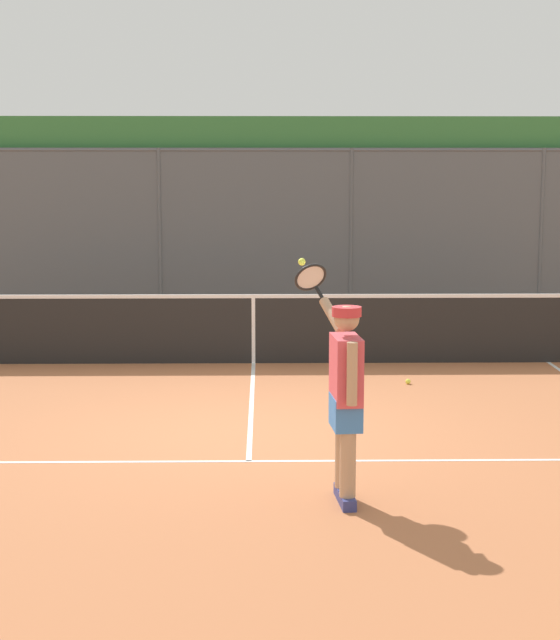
# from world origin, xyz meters

# --- Properties ---
(ground_plane) EXTENTS (60.00, 60.00, 0.00)m
(ground_plane) POSITION_xyz_m (0.00, 0.00, 0.00)
(ground_plane) COLOR #B76B42
(court_line_markings) EXTENTS (8.26, 8.76, 0.01)m
(court_line_markings) POSITION_xyz_m (0.00, 1.42, 0.00)
(court_line_markings) COLOR white
(court_line_markings) RESTS_ON ground
(fence_backdrop) EXTENTS (20.18, 1.37, 3.59)m
(fence_backdrop) POSITION_xyz_m (0.00, -8.86, 1.78)
(fence_backdrop) COLOR #565B60
(fence_backdrop) RESTS_ON ground
(tennis_net) EXTENTS (10.62, 0.09, 1.07)m
(tennis_net) POSITION_xyz_m (0.00, -3.74, 0.49)
(tennis_net) COLOR #2D2D2D
(tennis_net) RESTS_ON ground
(tennis_player) EXTENTS (0.55, 1.34, 1.90)m
(tennis_player) POSITION_xyz_m (-0.79, 2.22, 0.93)
(tennis_player) COLOR navy
(tennis_player) RESTS_ON ground
(tennis_ball_near_net) EXTENTS (0.07, 0.07, 0.07)m
(tennis_ball_near_net) POSITION_xyz_m (-1.95, -2.32, 0.03)
(tennis_ball_near_net) COLOR #D6E042
(tennis_ball_near_net) RESTS_ON ground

